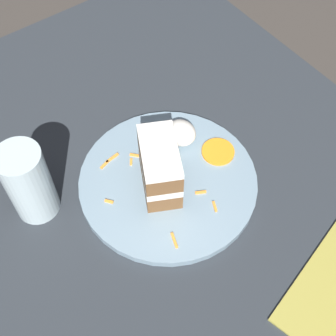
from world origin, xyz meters
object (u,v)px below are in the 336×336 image
plate (168,182)px  cream_dollop (181,133)px  orange_garnish (218,152)px  drinking_glass (30,186)px  cake_slice (160,167)px

plate → cream_dollop: bearing=128.6°
plate → orange_garnish: orange_garnish is taller
drinking_glass → cream_dollop: bearing=82.2°
cake_slice → drinking_glass: bearing=-179.4°
plate → drinking_glass: (-0.09, -0.19, 0.05)m
cream_dollop → orange_garnish: cream_dollop is taller
orange_garnish → cake_slice: bearing=-93.7°
cake_slice → orange_garnish: cake_slice is taller
plate → drinking_glass: drinking_glass is taller
cake_slice → orange_garnish: size_ratio=2.09×
drinking_glass → orange_garnish: bearing=72.0°
plate → cream_dollop: 0.09m
cream_dollop → plate: bearing=-51.4°
plate → drinking_glass: bearing=-114.8°
plate → cream_dollop: (-0.05, 0.07, 0.02)m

